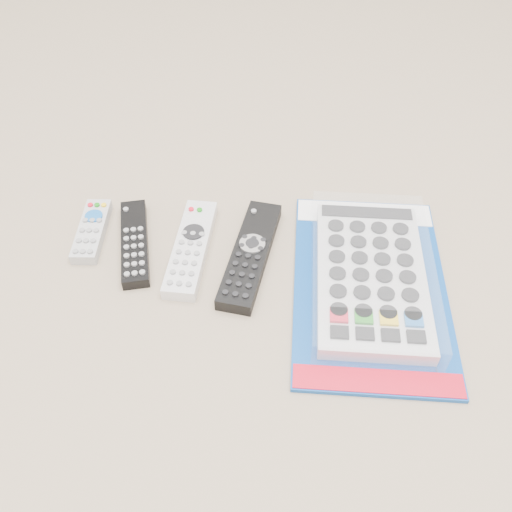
{
  "coord_description": "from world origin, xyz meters",
  "views": [
    {
      "loc": [
        0.06,
        -0.6,
        0.66
      ],
      "look_at": [
        0.03,
        0.01,
        0.01
      ],
      "focal_mm": 40.0,
      "sensor_mm": 36.0,
      "label": 1
    }
  ],
  "objects_px": {
    "remote_small_grey": "(92,231)",
    "jumbo_remote_packaged": "(371,275)",
    "remote_silver_dvd": "(191,248)",
    "remote_large_black": "(250,254)",
    "remote_slim_black": "(135,243)"
  },
  "relations": [
    {
      "from": "jumbo_remote_packaged",
      "to": "remote_large_black",
      "type": "bearing_deg",
      "value": 168.06
    },
    {
      "from": "remote_small_grey",
      "to": "jumbo_remote_packaged",
      "type": "relative_size",
      "value": 0.36
    },
    {
      "from": "remote_slim_black",
      "to": "remote_large_black",
      "type": "bearing_deg",
      "value": -17.94
    },
    {
      "from": "remote_small_grey",
      "to": "jumbo_remote_packaged",
      "type": "height_order",
      "value": "jumbo_remote_packaged"
    },
    {
      "from": "remote_slim_black",
      "to": "remote_silver_dvd",
      "type": "xyz_separation_m",
      "value": [
        0.09,
        -0.01,
        0.0
      ]
    },
    {
      "from": "remote_slim_black",
      "to": "remote_silver_dvd",
      "type": "height_order",
      "value": "remote_silver_dvd"
    },
    {
      "from": "remote_small_grey",
      "to": "remote_large_black",
      "type": "bearing_deg",
      "value": -11.32
    },
    {
      "from": "remote_small_grey",
      "to": "remote_silver_dvd",
      "type": "relative_size",
      "value": 0.66
    },
    {
      "from": "remote_silver_dvd",
      "to": "remote_large_black",
      "type": "relative_size",
      "value": 0.9
    },
    {
      "from": "remote_slim_black",
      "to": "remote_small_grey",
      "type": "bearing_deg",
      "value": 149.93
    },
    {
      "from": "remote_large_black",
      "to": "jumbo_remote_packaged",
      "type": "bearing_deg",
      "value": -3.01
    },
    {
      "from": "remote_silver_dvd",
      "to": "remote_slim_black",
      "type": "bearing_deg",
      "value": 178.71
    },
    {
      "from": "remote_large_black",
      "to": "remote_small_grey",
      "type": "bearing_deg",
      "value": -178.87
    },
    {
      "from": "remote_slim_black",
      "to": "remote_silver_dvd",
      "type": "distance_m",
      "value": 0.09
    },
    {
      "from": "remote_slim_black",
      "to": "remote_silver_dvd",
      "type": "bearing_deg",
      "value": -17.53
    }
  ]
}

